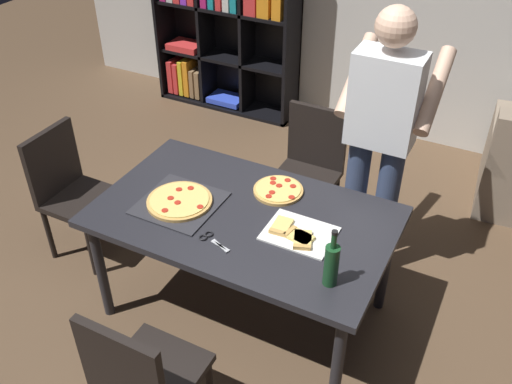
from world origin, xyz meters
The scene contains 12 objects.
ground_plane centered at (0.00, 0.00, 0.00)m, with size 12.00×12.00×0.00m, color brown.
dining_table centered at (0.00, 0.00, 0.68)m, with size 1.62×0.97×0.75m.
chair_near_camera centered at (0.00, -0.97, 0.51)m, with size 0.42×0.42×0.90m.
chair_far_side centered at (0.00, 0.97, 0.51)m, with size 0.42×0.42×0.90m.
chair_left_end centered at (-1.30, 0.00, 0.51)m, with size 0.42×0.42×0.90m.
bookshelf centered at (-1.49, 2.38, 0.96)m, with size 1.40×0.35×1.95m.
person_serving_pizza centered at (0.51, 0.75, 1.00)m, with size 0.55×0.54×1.75m.
pepperoni_pizza_on_tray centered at (-0.36, -0.08, 0.77)m, with size 0.42×0.42×0.04m.
pizza_slices_on_towel centered at (0.33, -0.03, 0.76)m, with size 0.36×0.28×0.03m.
wine_bottle centered at (0.61, -0.28, 0.87)m, with size 0.07×0.07×0.32m.
kitchen_scissors centered at (-0.04, -0.27, 0.76)m, with size 0.20×0.11×0.01m.
second_pizza_plain centered at (0.08, 0.27, 0.76)m, with size 0.29×0.29×0.03m.
Camera 1 is at (1.16, -2.12, 2.65)m, focal length 39.61 mm.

